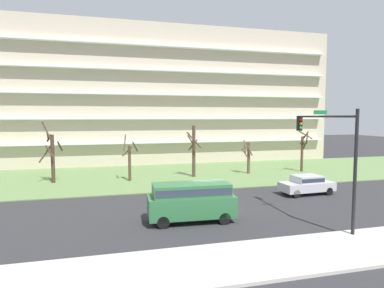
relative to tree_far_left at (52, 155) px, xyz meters
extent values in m
plane|color=#2D2D30|center=(11.57, -12.52, -2.76)|extent=(160.00, 160.00, 0.00)
cube|color=#BCB7AD|center=(11.57, -20.52, -2.69)|extent=(80.00, 4.00, 0.15)
cube|color=#66844C|center=(11.57, 1.48, -2.72)|extent=(80.00, 16.00, 0.08)
cube|color=beige|center=(11.57, 15.20, 6.47)|extent=(50.21, 11.45, 18.46)
cube|color=white|center=(11.57, 9.03, 0.32)|extent=(48.20, 0.90, 0.24)
cube|color=white|center=(11.57, 9.03, 3.39)|extent=(48.20, 0.90, 0.24)
cube|color=white|center=(11.57, 9.03, 6.47)|extent=(48.20, 0.90, 0.24)
cube|color=white|center=(11.57, 9.03, 9.54)|extent=(48.20, 0.90, 0.24)
cube|color=white|center=(11.57, 9.03, 12.62)|extent=(48.20, 0.90, 0.24)
cylinder|color=#423023|center=(0.07, 0.02, -0.43)|extent=(0.35, 0.35, 4.66)
cylinder|color=#423023|center=(-0.29, -0.10, 1.90)|extent=(0.43, 0.87, 0.89)
cylinder|color=#423023|center=(-0.67, 0.40, 0.03)|extent=(0.95, 1.62, 1.43)
cylinder|color=#423023|center=(-0.14, -0.32, 0.35)|extent=(0.88, 0.62, 1.19)
cylinder|color=#423023|center=(-0.35, -0.38, 2.33)|extent=(0.99, 1.03, 1.68)
cylinder|color=#423023|center=(0.75, -0.08, 0.81)|extent=(0.36, 1.47, 1.07)
cylinder|color=#423023|center=(-0.22, 0.13, 1.60)|extent=(0.39, 0.73, 0.72)
cylinder|color=#4C3828|center=(7.19, -0.89, -0.99)|extent=(0.28, 0.28, 3.54)
cylinder|color=#4C3828|center=(7.02, -0.40, 0.17)|extent=(1.09, 0.50, 0.93)
cylinder|color=#4C3828|center=(7.73, -1.16, 0.70)|extent=(0.70, 1.20, 1.10)
cylinder|color=#4C3828|center=(6.76, -0.78, 1.08)|extent=(0.35, 0.99, 1.54)
cylinder|color=#4C3828|center=(13.87, -0.24, -0.03)|extent=(0.35, 0.35, 5.45)
cylinder|color=#4C3828|center=(13.70, -0.94, 1.21)|extent=(1.55, 0.50, 1.72)
cylinder|color=#4C3828|center=(13.88, 0.22, 0.61)|extent=(1.06, 0.20, 1.21)
cylinder|color=#4C3828|center=(13.56, -0.58, 1.02)|extent=(0.87, 0.82, 1.42)
cylinder|color=brown|center=(20.24, 0.10, -1.00)|extent=(0.32, 0.32, 3.53)
cylinder|color=brown|center=(19.72, 0.02, -0.34)|extent=(0.32, 1.16, 0.84)
cylinder|color=brown|center=(20.12, -0.23, 0.10)|extent=(0.83, 0.42, 1.51)
cylinder|color=brown|center=(19.82, 0.19, 0.25)|extent=(0.34, 1.00, 1.56)
cylinder|color=#4C3828|center=(26.74, -0.16, -0.71)|extent=(0.29, 0.29, 4.10)
cylinder|color=#4C3828|center=(27.14, 0.01, 1.36)|extent=(0.49, 0.91, 0.59)
cylinder|color=#4C3828|center=(27.16, -0.39, 0.96)|extent=(0.63, 0.99, 1.09)
cylinder|color=#4C3828|center=(27.13, 0.09, 1.17)|extent=(0.66, 0.95, 1.54)
cylinder|color=#4C3828|center=(27.02, -0.21, 0.26)|extent=(0.24, 0.68, 0.89)
cylinder|color=#4C3828|center=(26.63, -0.94, 1.56)|extent=(1.63, 0.35, 0.98)
cylinder|color=#4C3828|center=(26.67, -0.37, 0.77)|extent=(0.57, 0.29, 0.95)
cube|color=#B7BABF|center=(20.84, -10.02, -2.09)|extent=(4.49, 2.04, 0.70)
cube|color=#B7BABF|center=(20.84, -10.02, -1.47)|extent=(2.29, 1.77, 0.55)
cube|color=#2D3847|center=(20.84, -10.02, -1.47)|extent=(2.24, 1.81, 0.30)
cylinder|color=black|center=(19.34, -10.90, -2.44)|extent=(0.65, 0.25, 0.64)
cylinder|color=black|center=(19.26, -9.32, -2.44)|extent=(0.65, 0.25, 0.64)
cylinder|color=black|center=(22.42, -10.73, -2.44)|extent=(0.65, 0.25, 0.64)
cylinder|color=black|center=(22.33, -9.15, -2.44)|extent=(0.65, 0.25, 0.64)
cube|color=#2D6B3D|center=(9.92, -14.52, -1.78)|extent=(5.29, 2.25, 1.25)
cube|color=#2D6B3D|center=(9.92, -14.52, -0.78)|extent=(4.68, 2.06, 0.75)
cube|color=#2D3847|center=(9.92, -14.52, -0.78)|extent=(4.59, 2.09, 0.41)
cylinder|color=black|center=(11.78, -13.72, -2.40)|extent=(0.73, 0.25, 0.72)
cylinder|color=black|center=(11.69, -15.50, -2.40)|extent=(0.73, 0.25, 0.72)
cylinder|color=black|center=(8.14, -13.55, -2.40)|extent=(0.73, 0.25, 0.72)
cylinder|color=black|center=(8.06, -15.33, -2.40)|extent=(0.73, 0.25, 0.72)
cylinder|color=black|center=(17.56, -19.12, 0.62)|extent=(0.18, 0.18, 6.76)
cylinder|color=black|center=(17.56, -16.35, 3.60)|extent=(0.12, 5.55, 0.12)
cube|color=black|center=(17.56, -13.87, 3.10)|extent=(0.28, 0.28, 0.90)
sphere|color=red|center=(17.56, -14.02, 3.40)|extent=(0.20, 0.20, 0.20)
sphere|color=#F2A519|center=(17.56, -14.02, 3.12)|extent=(0.20, 0.20, 0.20)
sphere|color=green|center=(17.56, -14.02, 2.84)|extent=(0.20, 0.20, 0.20)
cube|color=#197238|center=(17.56, -16.07, 3.85)|extent=(0.90, 0.04, 0.24)
camera|label=1|loc=(5.03, -33.50, 3.58)|focal=30.98mm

